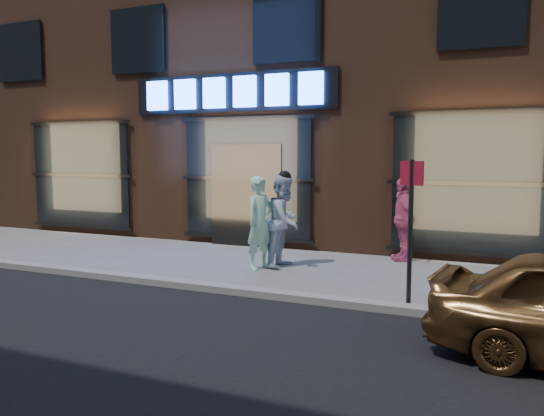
% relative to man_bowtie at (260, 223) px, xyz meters
% --- Properties ---
extents(ground, '(90.00, 90.00, 0.00)m').
position_rel_man_bowtie_xyz_m(ground, '(-1.31, -1.83, -0.88)').
color(ground, slate).
rests_on(ground, ground).
extents(curb, '(60.00, 0.25, 0.12)m').
position_rel_man_bowtie_xyz_m(curb, '(-1.31, -1.83, -0.82)').
color(curb, gray).
rests_on(curb, ground).
extents(storefront_building, '(30.20, 8.28, 10.30)m').
position_rel_man_bowtie_xyz_m(storefront_building, '(-1.31, 6.16, 4.27)').
color(storefront_building, '#54301E').
rests_on(storefront_building, ground).
extents(man_bowtie, '(0.61, 0.75, 1.77)m').
position_rel_man_bowtie_xyz_m(man_bowtie, '(0.00, 0.00, 0.00)').
color(man_bowtie, '#C2FFDD').
rests_on(man_bowtie, ground).
extents(man_cap, '(0.72, 0.90, 1.78)m').
position_rel_man_bowtie_xyz_m(man_cap, '(0.35, 0.36, 0.01)').
color(man_cap, white).
rests_on(man_cap, ground).
extents(passerby, '(0.79, 1.08, 1.70)m').
position_rel_man_bowtie_xyz_m(passerby, '(2.36, 1.84, -0.03)').
color(passerby, '#DB5A88').
rests_on(passerby, ground).
extents(sign_post, '(0.33, 0.12, 2.11)m').
position_rel_man_bowtie_xyz_m(sign_post, '(3.02, -1.57, 0.39)').
color(sign_post, '#262628').
rests_on(sign_post, ground).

